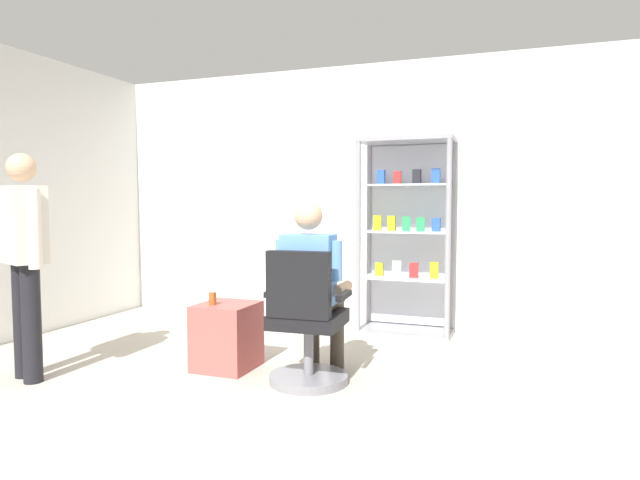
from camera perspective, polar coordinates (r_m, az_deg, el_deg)
ground_plane at (r=3.19m, az=-9.00°, el=-19.81°), size 7.20×7.20×0.00m
back_wall at (r=5.73m, az=5.67°, el=4.60°), size 6.00×0.10×2.70m
display_cabinet_main at (r=5.42m, az=9.11°, el=0.52°), size 0.90×0.45×1.90m
office_chair at (r=3.86m, az=-1.48°, el=-9.37°), size 0.57×0.56×0.96m
seated_shopkeeper at (r=3.95m, az=-0.72°, el=-4.35°), size 0.50×0.58×1.29m
storage_crate at (r=4.34m, az=-9.70°, el=-9.85°), size 0.42×0.45×0.51m
tea_glass at (r=4.24m, az=-11.17°, el=-6.01°), size 0.06×0.06×0.10m
standing_customer at (r=4.43m, az=-28.51°, el=-1.05°), size 0.49×0.35×1.63m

